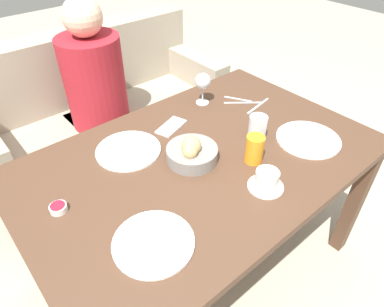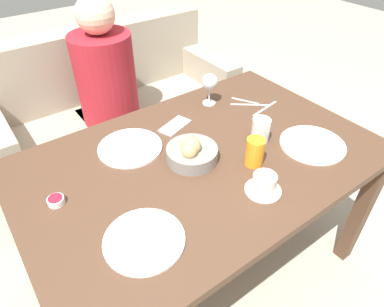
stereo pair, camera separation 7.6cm
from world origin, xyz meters
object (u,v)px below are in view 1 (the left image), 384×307
object	(u,v)px
coffee_cup	(266,180)
knife_silver	(243,103)
couch	(104,121)
seated_person	(101,112)
bread_basket	(192,151)
cell_phone	(171,127)
plate_near_left	(153,243)
plate_far_center	(128,150)
water_tumbler	(257,128)
juice_glass	(254,149)
fork_silver	(258,106)
spoon_coffee	(238,99)
wine_glass	(203,82)
plate_near_right	(308,139)
jam_bowl_berry	(58,208)

from	to	relation	value
coffee_cup	knife_silver	bearing A→B (deg)	50.78
couch	seated_person	distance (m)	0.24
bread_basket	cell_phone	world-z (taller)	bread_basket
plate_near_left	plate_far_center	bearing A→B (deg)	66.98
coffee_cup	knife_silver	distance (m)	0.59
couch	water_tumbler	distance (m)	1.25
bread_basket	juice_glass	bearing A→B (deg)	-40.86
fork_silver	couch	bearing A→B (deg)	111.13
seated_person	spoon_coffee	distance (m)	0.86
coffee_cup	spoon_coffee	world-z (taller)	coffee_cup
seated_person	wine_glass	xyz separation A→B (m)	(0.27, -0.62, 0.35)
plate_near_right	wine_glass	distance (m)	0.55
juice_glass	water_tumbler	bearing A→B (deg)	36.73
couch	plate_near_left	size ratio (longest dim) A/B	6.26
bread_basket	plate_near_right	size ratio (longest dim) A/B	0.75
fork_silver	bread_basket	bearing A→B (deg)	-168.51
bread_basket	water_tumbler	xyz separation A→B (m)	(0.30, -0.07, 0.01)
juice_glass	water_tumbler	distance (m)	0.15
plate_near_right	juice_glass	size ratio (longest dim) A/B	2.35
bread_basket	cell_phone	distance (m)	0.25
water_tumbler	wine_glass	bearing A→B (deg)	86.08
plate_near_left	wine_glass	distance (m)	0.86
wine_glass	spoon_coffee	bearing A→B (deg)	-28.92
couch	spoon_coffee	world-z (taller)	couch
wine_glass	spoon_coffee	size ratio (longest dim) A/B	1.23
knife_silver	plate_near_right	bearing A→B (deg)	-92.59
plate_near_right	knife_silver	distance (m)	0.39
plate_near_right	seated_person	bearing A→B (deg)	109.19
juice_glass	spoon_coffee	size ratio (longest dim) A/B	0.90
seated_person	plate_near_right	xyz separation A→B (m)	(0.40, -1.15, 0.24)
seated_person	coffee_cup	world-z (taller)	seated_person
knife_silver	water_tumbler	bearing A→B (deg)	-126.28
couch	plate_near_left	xyz separation A→B (m)	(-0.48, -1.31, 0.42)
couch	juice_glass	world-z (taller)	couch
juice_glass	water_tumbler	xyz separation A→B (m)	(0.12, 0.09, -0.00)
couch	coffee_cup	world-z (taller)	couch
seated_person	water_tumbler	bearing A→B (deg)	-76.46
plate_near_left	cell_phone	size ratio (longest dim) A/B	1.51
plate_near_left	juice_glass	distance (m)	0.53
plate_far_center	jam_bowl_berry	distance (m)	0.37
couch	plate_near_left	world-z (taller)	couch
wine_glass	plate_far_center	bearing A→B (deg)	-169.09
fork_silver	juice_glass	bearing A→B (deg)	-141.81
seated_person	plate_near_right	world-z (taller)	seated_person
jam_bowl_berry	spoon_coffee	distance (m)	1.00
seated_person	juice_glass	distance (m)	1.13
plate_near_right	bread_basket	bearing A→B (deg)	154.69
couch	plate_far_center	distance (m)	1.01
plate_near_left	plate_near_right	distance (m)	0.81
juice_glass	knife_silver	distance (m)	0.45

